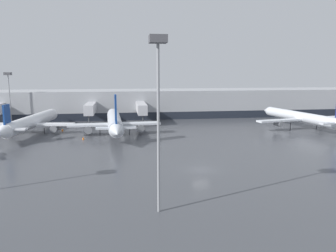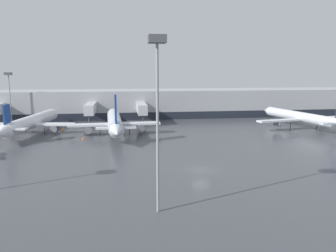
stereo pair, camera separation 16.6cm
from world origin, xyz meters
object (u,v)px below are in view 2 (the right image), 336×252
object	(u,v)px
traffic_cone_0	(83,138)
traffic_cone_1	(63,130)
apron_light_mast_4	(9,82)
apron_light_mast_1	(157,75)
parked_jet_0	(115,122)
parked_jet_3	(32,122)
parked_jet_1	(303,117)

from	to	relation	value
traffic_cone_0	traffic_cone_1	world-z (taller)	traffic_cone_0
traffic_cone_1	apron_light_mast_4	bearing A→B (deg)	139.55
apron_light_mast_1	apron_light_mast_4	size ratio (longest dim) A/B	1.27
parked_jet_0	apron_light_mast_1	bearing A→B (deg)	-175.78
parked_jet_3	traffic_cone_1	size ratio (longest dim) A/B	63.98
traffic_cone_0	apron_light_mast_4	world-z (taller)	apron_light_mast_4
parked_jet_3	traffic_cone_1	distance (m)	7.70
traffic_cone_1	apron_light_mast_1	size ratio (longest dim) A/B	0.03
traffic_cone_0	traffic_cone_1	size ratio (longest dim) A/B	1.23
parked_jet_0	apron_light_mast_4	size ratio (longest dim) A/B	2.28
parked_jet_0	apron_light_mast_1	size ratio (longest dim) A/B	1.80
apron_light_mast_1	traffic_cone_0	bearing A→B (deg)	107.28
parked_jet_3	apron_light_mast_4	xyz separation A→B (m)	(-9.96, 16.75, 9.19)
traffic_cone_1	apron_light_mast_1	bearing A→B (deg)	-69.87
traffic_cone_0	traffic_cone_1	bearing A→B (deg)	119.25
parked_jet_0	traffic_cone_1	size ratio (longest dim) A/B	61.04
parked_jet_1	traffic_cone_1	world-z (taller)	parked_jet_1
apron_light_mast_4	parked_jet_0	bearing A→B (deg)	-34.93
parked_jet_1	parked_jet_3	bearing A→B (deg)	76.00
traffic_cone_0	apron_light_mast_1	xyz separation A→B (m)	(12.58, -40.44, 14.48)
parked_jet_0	parked_jet_3	size ratio (longest dim) A/B	0.95
parked_jet_3	apron_light_mast_1	world-z (taller)	apron_light_mast_1
parked_jet_0	apron_light_mast_4	xyz separation A→B (m)	(-30.29, 21.15, 8.89)
parked_jet_3	apron_light_mast_4	world-z (taller)	apron_light_mast_4
parked_jet_3	parked_jet_0	bearing A→B (deg)	-94.06
parked_jet_0	traffic_cone_1	distance (m)	15.39
traffic_cone_1	parked_jet_0	bearing A→B (deg)	-26.87
parked_jet_0	parked_jet_3	xyz separation A→B (m)	(-20.32, 4.41, -0.30)
parked_jet_0	parked_jet_1	world-z (taller)	parked_jet_0
parked_jet_3	traffic_cone_0	bearing A→B (deg)	-116.38
parked_jet_3	traffic_cone_0	distance (m)	16.39
parked_jet_0	traffic_cone_0	size ratio (longest dim) A/B	49.53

